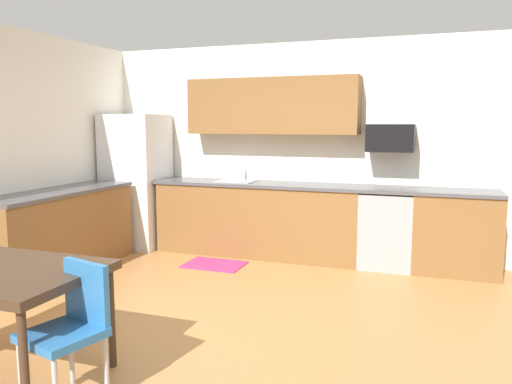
% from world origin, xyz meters
% --- Properties ---
extents(ground_plane, '(12.00, 12.00, 0.00)m').
position_xyz_m(ground_plane, '(0.00, 0.00, 0.00)').
color(ground_plane, '#B77F47').
extents(wall_back, '(5.80, 0.10, 2.70)m').
position_xyz_m(wall_back, '(0.00, 2.65, 1.35)').
color(wall_back, white).
rests_on(wall_back, ground).
extents(cabinet_run_back, '(2.62, 0.60, 0.90)m').
position_xyz_m(cabinet_run_back, '(-0.44, 2.30, 0.45)').
color(cabinet_run_back, brown).
rests_on(cabinet_run_back, ground).
extents(cabinet_run_back_right, '(0.93, 0.60, 0.90)m').
position_xyz_m(cabinet_run_back_right, '(1.94, 2.30, 0.45)').
color(cabinet_run_back_right, brown).
rests_on(cabinet_run_back_right, ground).
extents(cabinet_run_left, '(0.60, 2.00, 0.90)m').
position_xyz_m(cabinet_run_left, '(-2.30, 0.80, 0.45)').
color(cabinet_run_left, brown).
rests_on(cabinet_run_left, ground).
extents(countertop_back, '(4.80, 0.64, 0.04)m').
position_xyz_m(countertop_back, '(0.00, 2.30, 0.92)').
color(countertop_back, '#4C4C51').
rests_on(countertop_back, cabinet_run_back).
extents(countertop_left, '(0.64, 2.00, 0.04)m').
position_xyz_m(countertop_left, '(-2.30, 0.80, 0.92)').
color(countertop_left, '#4C4C51').
rests_on(countertop_left, cabinet_run_left).
extents(upper_cabinets_back, '(2.20, 0.34, 0.70)m').
position_xyz_m(upper_cabinets_back, '(-0.30, 2.43, 1.90)').
color(upper_cabinets_back, brown).
extents(refrigerator, '(0.76, 0.70, 1.80)m').
position_xyz_m(refrigerator, '(-2.18, 2.22, 0.90)').
color(refrigerator, white).
rests_on(refrigerator, ground).
extents(oven_range, '(0.60, 0.60, 0.91)m').
position_xyz_m(oven_range, '(1.17, 2.30, 0.46)').
color(oven_range, '#999BA0').
rests_on(oven_range, ground).
extents(microwave, '(0.54, 0.36, 0.32)m').
position_xyz_m(microwave, '(1.17, 2.40, 1.51)').
color(microwave, black).
extents(sink_basin, '(0.48, 0.40, 0.14)m').
position_xyz_m(sink_basin, '(-0.74, 2.30, 0.88)').
color(sink_basin, '#A5A8AD').
rests_on(sink_basin, countertop_back).
extents(sink_faucet, '(0.02, 0.02, 0.24)m').
position_xyz_m(sink_faucet, '(-0.74, 2.48, 1.04)').
color(sink_faucet, '#B2B5BA').
rests_on(sink_faucet, countertop_back).
extents(chair_near_table, '(0.49, 0.49, 0.85)m').
position_xyz_m(chair_near_table, '(-0.31, -1.37, 0.50)').
color(chair_near_table, '#2D72B7').
rests_on(chair_near_table, ground).
extents(floor_mat, '(0.70, 0.50, 0.01)m').
position_xyz_m(floor_mat, '(-0.76, 1.65, 0.01)').
color(floor_mat, '#CC3372').
rests_on(floor_mat, ground).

